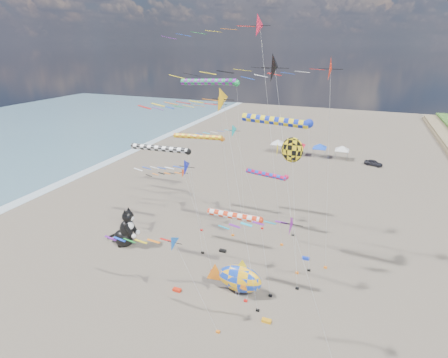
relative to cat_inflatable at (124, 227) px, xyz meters
name	(u,v)px	position (x,y,z in m)	size (l,w,h in m)	color
ground	(189,337)	(14.90, -11.01, -2.74)	(260.00, 260.00, 0.00)	brown
delta_kite_0	(172,176)	(3.33, 7.18, 5.00)	(9.08, 1.58, 8.95)	#E73B0E
delta_kite_1	(317,71)	(22.23, 4.43, 19.82)	(11.26, 2.60, 24.13)	red
delta_kite_2	(166,243)	(12.18, -9.52, 5.76)	(10.54, 1.60, 9.76)	blue
delta_kite_3	(256,27)	(14.86, 7.54, 24.01)	(15.25, 2.71, 28.40)	red
delta_kite_4	(204,103)	(14.34, -5.48, 17.64)	(12.82, 2.30, 21.84)	yellow
delta_kite_5	(184,167)	(9.78, -1.14, 9.94)	(8.85, 2.02, 14.02)	#1623C2
delta_kite_6	(263,69)	(17.28, 2.15, 20.00)	(15.65, 3.08, 24.51)	black
delta_kite_7	(233,132)	(11.02, 10.85, 11.12)	(10.20, 1.96, 15.18)	#15B0B4
delta_kite_8	(206,106)	(8.62, 7.48, 15.04)	(11.68, 2.14, 19.21)	#FFA509
delta_kite_9	(294,230)	(23.54, -10.48, 9.97)	(8.94, 1.75, 13.95)	#79138A
windsock_0	(268,175)	(16.32, 10.53, 5.78)	(7.25, 0.66, 8.92)	#C10D3A
windsock_1	(212,82)	(7.34, 12.39, 17.40)	(9.81, 0.90, 20.66)	green
windsock_2	(200,137)	(5.12, 12.89, 9.42)	(9.63, 0.75, 12.59)	orange
windsock_3	(279,122)	(18.99, 3.14, 14.71)	(8.77, 0.91, 17.98)	#1228B4
windsock_4	(162,149)	(5.34, 1.92, 10.58)	(9.43, 0.72, 13.76)	black
windsock_5	(237,217)	(16.55, -2.87, 6.02)	(7.25, 0.73, 9.19)	red
angelfish_kite	(290,151)	(20.69, 1.33, 12.22)	(3.74, 3.02, 16.40)	yellow
cat_inflatable	(124,227)	(0.00, 0.00, 0.00)	(4.06, 2.03, 5.49)	black
fish_inflatable	(239,278)	(17.19, -3.59, -0.85)	(6.35, 2.41, 4.31)	blue
person_adult	(237,288)	(17.11, -3.98, -1.81)	(0.68, 0.44, 1.86)	#918C9C
child_green	(244,282)	(17.35, -2.32, -2.22)	(0.51, 0.40, 1.05)	#1E7548
child_blue	(234,267)	(15.37, -0.06, -2.25)	(0.58, 0.24, 0.99)	#2035AE
kite_bag_0	(223,251)	(12.59, 3.19, -2.59)	(0.90, 0.44, 0.30)	black
kite_bag_1	(306,258)	(22.84, 5.40, -2.59)	(0.90, 0.44, 0.30)	#122DB6
kite_bag_2	(266,321)	(21.02, -6.59, -2.59)	(0.90, 0.44, 0.30)	orange
kite_bag_3	(177,290)	(10.80, -5.75, -2.59)	(0.90, 0.44, 0.30)	red
tent_row	(309,143)	(16.40, 48.99, 0.41)	(19.20, 4.20, 3.80)	silver
parked_car	(373,163)	(30.85, 46.99, -2.10)	(1.53, 3.80, 1.30)	#26262D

